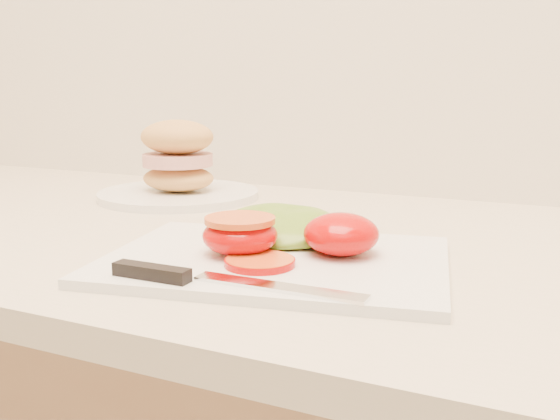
% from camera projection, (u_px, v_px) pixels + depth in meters
% --- Properties ---
extents(cutting_board, '(0.37, 0.30, 0.01)m').
position_uv_depth(cutting_board, '(276.00, 261.00, 0.62)').
color(cutting_board, silver).
rests_on(cutting_board, counter).
extents(tomato_half_dome, '(0.08, 0.08, 0.04)m').
position_uv_depth(tomato_half_dome, '(341.00, 234.00, 0.62)').
color(tomato_half_dome, red).
rests_on(tomato_half_dome, cutting_board).
extents(tomato_half_cut, '(0.08, 0.08, 0.04)m').
position_uv_depth(tomato_half_cut, '(240.00, 234.00, 0.63)').
color(tomato_half_cut, red).
rests_on(tomato_half_cut, cutting_board).
extents(tomato_slice_0, '(0.07, 0.07, 0.01)m').
position_uv_depth(tomato_slice_0, '(260.00, 262.00, 0.59)').
color(tomato_slice_0, orange).
rests_on(tomato_slice_0, cutting_board).
extents(lettuce_leaf_0, '(0.16, 0.11, 0.03)m').
position_uv_depth(lettuce_leaf_0, '(279.00, 226.00, 0.69)').
color(lettuce_leaf_0, olive).
rests_on(lettuce_leaf_0, cutting_board).
extents(lettuce_leaf_1, '(0.12, 0.11, 0.02)m').
position_uv_depth(lettuce_leaf_1, '(317.00, 230.00, 0.68)').
color(lettuce_leaf_1, olive).
rests_on(lettuce_leaf_1, cutting_board).
extents(knife, '(0.23, 0.04, 0.01)m').
position_uv_depth(knife, '(200.00, 278.00, 0.54)').
color(knife, silver).
rests_on(knife, cutting_board).
extents(sandwich_plate, '(0.25, 0.25, 0.12)m').
position_uv_depth(sandwich_plate, '(178.00, 170.00, 0.98)').
color(sandwich_plate, white).
rests_on(sandwich_plate, counter).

